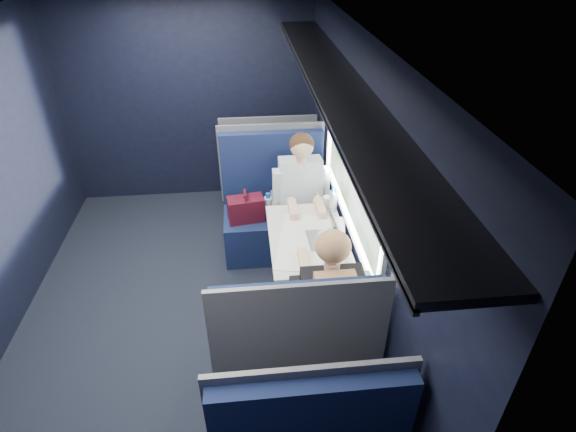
{
  "coord_description": "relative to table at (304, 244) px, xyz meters",
  "views": [
    {
      "loc": [
        0.6,
        -2.9,
        2.87
      ],
      "look_at": [
        0.9,
        0.0,
        0.95
      ],
      "focal_mm": 28.0,
      "sensor_mm": 36.0,
      "label": 1
    }
  ],
  "objects": [
    {
      "name": "ground",
      "position": [
        -1.03,
        0.0,
        -0.67
      ],
      "size": [
        2.8,
        4.2,
        0.01
      ],
      "primitive_type": "cube",
      "color": "black"
    },
    {
      "name": "room_shell",
      "position": [
        -1.01,
        0.0,
        0.81
      ],
      "size": [
        3.0,
        4.4,
        2.4
      ],
      "color": "black",
      "rests_on": "ground"
    },
    {
      "name": "table",
      "position": [
        0.0,
        0.0,
        0.0
      ],
      "size": [
        0.62,
        1.0,
        0.74
      ],
      "color": "#54565E",
      "rests_on": "ground"
    },
    {
      "name": "seat_bay_near",
      "position": [
        -0.19,
        0.87,
        -0.24
      ],
      "size": [
        1.04,
        0.62,
        1.26
      ],
      "color": "#0C1437",
      "rests_on": "ground"
    },
    {
      "name": "seat_bay_far",
      "position": [
        -0.18,
        -0.87,
        -0.25
      ],
      "size": [
        1.04,
        0.62,
        1.26
      ],
      "color": "#0C1437",
      "rests_on": "ground"
    },
    {
      "name": "seat_row_front",
      "position": [
        -0.18,
        1.8,
        -0.25
      ],
      "size": [
        1.04,
        0.51,
        1.16
      ],
      "color": "#0C1437",
      "rests_on": "ground"
    },
    {
      "name": "man",
      "position": [
        0.07,
        0.7,
        0.06
      ],
      "size": [
        0.53,
        0.56,
        1.32
      ],
      "color": "black",
      "rests_on": "ground"
    },
    {
      "name": "woman",
      "position": [
        0.07,
        -0.71,
        0.06
      ],
      "size": [
        0.53,
        0.56,
        1.32
      ],
      "color": "black",
      "rests_on": "ground"
    },
    {
      "name": "papers",
      "position": [
        0.05,
        -0.08,
        0.08
      ],
      "size": [
        0.66,
        0.84,
        0.01
      ],
      "primitive_type": "cube",
      "rotation": [
        0.0,
        0.0,
        -0.21
      ],
      "color": "white",
      "rests_on": "table"
    },
    {
      "name": "laptop",
      "position": [
        0.18,
        -0.07,
        0.14
      ],
      "size": [
        0.23,
        0.3,
        0.22
      ],
      "color": "silver",
      "rests_on": "table"
    },
    {
      "name": "bottle_small",
      "position": [
        0.3,
        0.36,
        0.18
      ],
      "size": [
        0.07,
        0.07,
        0.24
      ],
      "color": "silver",
      "rests_on": "table"
    },
    {
      "name": "cup",
      "position": [
        0.26,
        0.44,
        0.12
      ],
      "size": [
        0.07,
        0.07,
        0.1
      ],
      "primitive_type": "cylinder",
      "color": "white",
      "rests_on": "table"
    }
  ]
}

